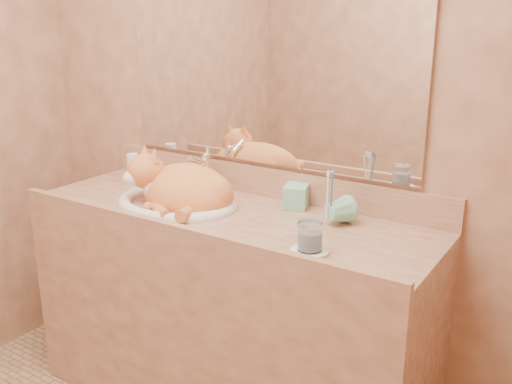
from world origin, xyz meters
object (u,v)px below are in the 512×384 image
Objects in this scene: vanity_counter at (227,314)px; water_glass at (310,236)px; toothbrush_cup at (329,214)px; soap_dispenser at (294,186)px; cat at (181,187)px; sink_basin at (176,185)px.

water_glass is (0.44, -0.17, 0.48)m from vanity_counter.
toothbrush_cup is (0.39, 0.08, 0.47)m from vanity_counter.
cat is at bearing -177.11° from soap_dispenser.
vanity_counter is 0.54m from cat.
sink_basin is at bearing -174.82° from vanity_counter.
water_glass is (0.65, -0.16, -0.01)m from cat.
cat is 0.61m from toothbrush_cup.
cat is 2.15× the size of soap_dispenser.
sink_basin is 0.02m from cat.
water_glass reaches higher than toothbrush_cup.
vanity_counter is at bearing 18.99° from cat.
soap_dispenser reaches higher than water_glass.
cat reaches higher than toothbrush_cup.
soap_dispenser reaches higher than sink_basin.
soap_dispenser is 1.93× the size of toothbrush_cup.
cat is (-0.21, -0.01, 0.49)m from vanity_counter.
toothbrush_cup is at bearing -4.88° from sink_basin.
soap_dispenser is (0.42, 0.16, 0.03)m from cat.
water_glass is at bearing -26.12° from sink_basin.
vanity_counter is at bearing -169.10° from toothbrush_cup.
vanity_counter is 3.81× the size of cat.
vanity_counter is 17.51× the size of water_glass.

